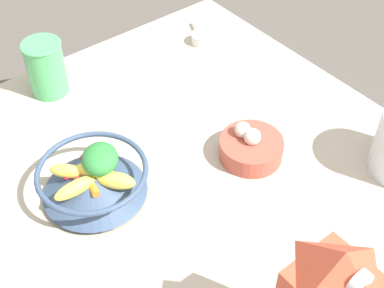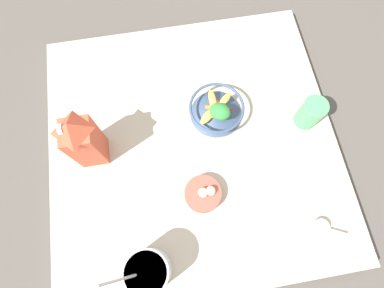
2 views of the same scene
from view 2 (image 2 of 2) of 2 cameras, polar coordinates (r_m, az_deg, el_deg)
name	(u,v)px [view 2 (image 2 of 2)]	position (r m, az deg, el deg)	size (l,w,h in m)	color
ground_plane	(193,146)	(1.13, 0.16, -0.40)	(6.00, 6.00, 0.00)	#4C4742
countertop	(193,144)	(1.11, 0.16, -0.01)	(1.03, 1.03, 0.05)	#B2A893
fruit_bowl	(216,110)	(1.09, 4.67, 6.45)	(0.20, 0.20, 0.09)	#384C6B
milk_carton	(83,140)	(1.00, -20.04, 0.65)	(0.09, 0.09, 0.27)	#CC4C33
yogurt_tub	(148,272)	(0.96, -8.39, -22.90)	(0.13, 0.17, 0.27)	silver
drinking_cup	(311,113)	(1.13, 21.65, 5.56)	(0.09, 0.09, 0.12)	#4CB266
measuring_scoop	(321,227)	(1.10, 23.43, -14.35)	(0.07, 0.10, 0.03)	white
garlic_bowl	(204,194)	(1.01, 2.34, -9.42)	(0.12, 0.12, 0.07)	#B24C3D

